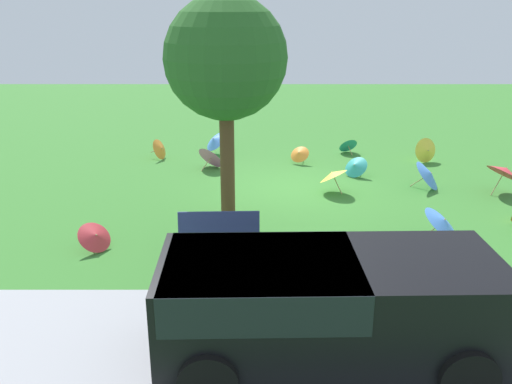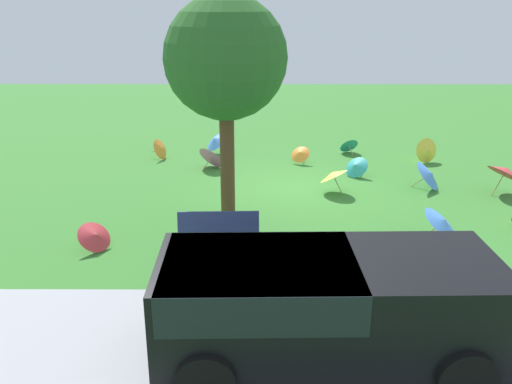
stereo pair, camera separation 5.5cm
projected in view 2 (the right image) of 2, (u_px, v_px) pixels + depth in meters
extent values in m
plane|color=#387A2D|center=(293.00, 189.00, 14.71)|extent=(40.00, 40.00, 0.00)
cube|color=#9E9EA3|center=(323.00, 354.00, 7.81)|extent=(40.00, 3.68, 0.01)
cube|color=black|center=(327.00, 305.00, 7.46)|extent=(4.64, 2.00, 1.35)
cube|color=black|center=(260.00, 279.00, 7.32)|extent=(2.62, 1.98, 0.55)
cylinder|color=black|center=(206.00, 380.00, 6.69)|extent=(0.76, 0.24, 0.76)
cylinder|color=black|center=(214.00, 300.00, 8.49)|extent=(0.76, 0.24, 0.76)
cylinder|color=black|center=(466.00, 377.00, 6.75)|extent=(0.76, 0.24, 0.76)
cylinder|color=black|center=(420.00, 299.00, 8.54)|extent=(0.76, 0.24, 0.76)
cube|color=navy|center=(219.00, 229.00, 10.98)|extent=(1.61, 0.51, 0.05)
cube|color=navy|center=(218.00, 223.00, 10.71)|extent=(1.60, 0.17, 0.45)
cube|color=black|center=(188.00, 240.00, 11.03)|extent=(0.09, 0.41, 0.45)
cube|color=black|center=(251.00, 239.00, 11.07)|extent=(0.09, 0.41, 0.45)
cylinder|color=brown|center=(227.00, 157.00, 12.46)|extent=(0.33, 0.33, 2.83)
sphere|color=#286023|center=(225.00, 58.00, 11.73)|extent=(2.69, 2.69, 2.69)
cylinder|color=tan|center=(431.00, 232.00, 11.43)|extent=(0.33, 0.18, 0.44)
cone|color=#4C8CE5|center=(443.00, 222.00, 11.26)|extent=(1.04, 1.09, 0.63)
sphere|color=tan|center=(445.00, 220.00, 11.23)|extent=(0.06, 0.05, 0.05)
cylinder|color=tan|center=(351.00, 151.00, 18.02)|extent=(0.13, 0.32, 0.26)
cone|color=teal|center=(348.00, 144.00, 18.16)|extent=(0.75, 0.67, 0.57)
sphere|color=tan|center=(348.00, 143.00, 18.19)|extent=(0.05, 0.06, 0.05)
cylinder|color=tan|center=(222.00, 147.00, 18.22)|extent=(0.35, 0.22, 0.41)
cone|color=#4C8CE5|center=(215.00, 140.00, 18.02)|extent=(0.99, 1.02, 0.66)
sphere|color=tan|center=(214.00, 138.00, 17.97)|extent=(0.06, 0.06, 0.05)
cylinder|color=tan|center=(422.00, 150.00, 17.29)|extent=(0.19, 0.42, 0.11)
cone|color=yellow|center=(428.00, 151.00, 17.01)|extent=(0.83, 0.57, 0.79)
sphere|color=tan|center=(429.00, 151.00, 16.95)|extent=(0.05, 0.05, 0.04)
cylinder|color=tan|center=(419.00, 181.00, 14.78)|extent=(0.39, 0.19, 0.37)
cone|color=#4C8CE5|center=(430.00, 175.00, 14.60)|extent=(1.01, 1.12, 0.78)
sphere|color=tan|center=(432.00, 173.00, 14.57)|extent=(0.06, 0.05, 0.05)
cylinder|color=tan|center=(302.00, 158.00, 17.12)|extent=(0.16, 0.27, 0.30)
cone|color=orange|center=(300.00, 153.00, 16.92)|extent=(0.76, 0.73, 0.49)
sphere|color=tan|center=(299.00, 152.00, 16.87)|extent=(0.06, 0.06, 0.05)
cylinder|color=tan|center=(498.00, 185.00, 14.17)|extent=(0.32, 0.15, 0.57)
cone|color=#D8383F|center=(506.00, 171.00, 14.13)|extent=(1.16, 1.18, 0.61)
sphere|color=tan|center=(508.00, 168.00, 14.12)|extent=(0.06, 0.05, 0.05)
cylinder|color=tan|center=(91.00, 241.00, 11.16)|extent=(0.24, 0.19, 0.28)
cone|color=#D8383F|center=(95.00, 236.00, 11.00)|extent=(0.87, 0.90, 0.57)
sphere|color=tan|center=(96.00, 235.00, 10.96)|extent=(0.06, 0.06, 0.05)
cylinder|color=tan|center=(338.00, 185.00, 14.30)|extent=(0.25, 0.16, 0.46)
cone|color=yellow|center=(333.00, 174.00, 14.28)|extent=(1.02, 1.04, 0.49)
sphere|color=tan|center=(332.00, 172.00, 14.28)|extent=(0.06, 0.06, 0.05)
cylinder|color=tan|center=(207.00, 164.00, 16.33)|extent=(0.28, 0.34, 0.33)
cone|color=pink|center=(213.00, 156.00, 16.46)|extent=(1.07, 1.04, 0.78)
sphere|color=tan|center=(214.00, 153.00, 16.50)|extent=(0.06, 0.06, 0.05)
cylinder|color=tan|center=(156.00, 151.00, 17.56)|extent=(0.31, 0.12, 0.15)
cone|color=orange|center=(161.00, 149.00, 17.47)|extent=(0.55, 0.75, 0.66)
sphere|color=tan|center=(163.00, 148.00, 17.45)|extent=(0.06, 0.05, 0.05)
cylinder|color=tan|center=(359.00, 171.00, 15.85)|extent=(0.23, 0.23, 0.28)
cone|color=teal|center=(356.00, 166.00, 15.66)|extent=(0.89, 0.89, 0.61)
sphere|color=tan|center=(355.00, 165.00, 15.61)|extent=(0.06, 0.06, 0.05)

